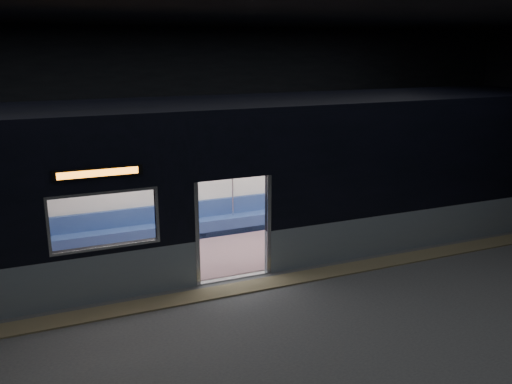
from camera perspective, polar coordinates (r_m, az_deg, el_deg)
station_floor at (r=10.01m, az=-0.19°, el=-11.37°), size 24.00×14.00×0.01m
station_envelope at (r=9.00m, az=-0.21°, el=10.03°), size 24.00×14.00×5.00m
tactile_strip at (r=10.46m, az=-1.37°, el=-10.03°), size 22.80×0.50×0.03m
metro_car at (r=11.65m, az=-5.04°, el=2.08°), size 18.00×3.04×3.35m
passenger at (r=14.25m, az=7.78°, el=0.13°), size 0.45×0.73×1.40m
handbag at (r=14.09m, az=8.25°, el=-0.59°), size 0.35×0.33×0.14m
transit_map at (r=15.08m, az=11.80°, el=3.39°), size 1.01×0.03×0.65m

